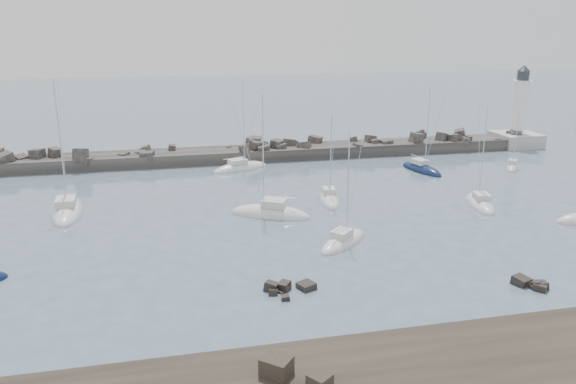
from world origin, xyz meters
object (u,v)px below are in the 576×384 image
Objects in this scene: sailboat_12 at (512,167)px; sailboat_7 at (343,242)px; sailboat_3 at (67,212)px; sailboat_5 at (270,214)px; sailboat_6 at (329,200)px; sailboat_10 at (480,204)px; lighthouse at (517,128)px; sailboat_4 at (240,168)px; sailboat_8 at (421,170)px.

sailboat_7 is at bearing -145.58° from sailboat_12.
sailboat_3 is 61.48m from sailboat_12.
sailboat_7 is at bearing -61.54° from sailboat_5.
sailboat_6 is 17.62m from sailboat_10.
lighthouse is 74.50m from sailboat_3.
sailboat_12 is (39.29, -8.23, 0.00)m from sailboat_4.
sailboat_8 is (17.31, 11.15, -0.00)m from sailboat_6.
sailboat_3 is at bearing -169.07° from sailboat_8.
lighthouse reaches higher than sailboat_10.
sailboat_12 is (-10.11, -14.34, -2.96)m from lighthouse.
sailboat_6 is at bearing -149.78° from lighthouse.
sailboat_3 is at bearing 165.29° from sailboat_5.
sailboat_6 is 32.60m from sailboat_12.
sailboat_10 is 1.38× the size of sailboat_12.
lighthouse is 57.75m from sailboat_7.
sailboat_6 is at bearing 78.97° from sailboat_7.
sailboat_3 reaches higher than sailboat_7.
sailboat_10 reaches higher than sailboat_12.
sailboat_10 is at bearing -9.06° from sailboat_3.
sailboat_7 is at bearing -29.58° from sailboat_3.
sailboat_3 reaches higher than sailboat_8.
lighthouse is 1.62× the size of sailboat_12.
sailboat_5 is at bearing 118.46° from sailboat_7.
sailboat_5 is 1.11× the size of sailboat_8.
sailboat_7 reaches higher than sailboat_6.
sailboat_3 is at bearing 150.42° from sailboat_7.
sailboat_10 is (19.39, 8.04, 0.00)m from sailboat_7.
sailboat_3 is 47.24m from sailboat_10.
sailboat_7 is at bearing -101.03° from sailboat_6.
sailboat_5 is (-49.11, -27.76, -2.93)m from lighthouse.
sailboat_4 is 1.18× the size of sailboat_7.
sailboat_4 is 31.83m from sailboat_7.
lighthouse is 0.92× the size of sailboat_3.
sailboat_12 is at bearing 34.42° from sailboat_7.
sailboat_12 is (39.00, 13.42, -0.02)m from sailboat_5.
lighthouse reaches higher than sailboat_5.
sailboat_6 is at bearing -3.89° from sailboat_3.
sailboat_3 is 1.35× the size of sailboat_7.
sailboat_3 reaches higher than sailboat_10.
sailboat_10 is (-24.46, -29.42, -2.96)m from lighthouse.
sailboat_7 is at bearing -129.03° from sailboat_8.
sailboat_10 is at bearing -3.86° from sailboat_5.
lighthouse is at bearing 17.18° from sailboat_3.
sailboat_7 is 0.91× the size of sailboat_8.
lighthouse is 38.38m from sailboat_10.
sailboat_12 is (31.13, 9.68, -0.01)m from sailboat_6.
sailboat_4 is 19.67m from sailboat_6.
sailboat_5 is 24.71m from sailboat_10.
sailboat_4 is at bearing 136.93° from sailboat_10.
sailboat_8 reaches higher than sailboat_6.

